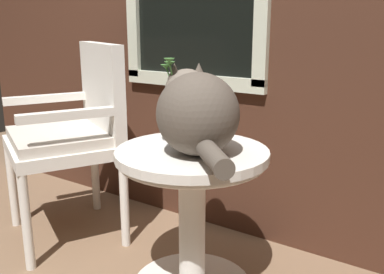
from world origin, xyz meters
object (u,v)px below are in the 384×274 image
(cat, at_px, (196,111))
(pewter_vase_with_ivy, at_px, (175,116))
(wicker_side_table, at_px, (192,199))
(wicker_chair, at_px, (75,128))

(cat, distance_m, pewter_vase_with_ivy, 0.20)
(wicker_side_table, height_order, pewter_vase_with_ivy, pewter_vase_with_ivy)
(wicker_chair, height_order, cat, wicker_chair)
(pewter_vase_with_ivy, bearing_deg, wicker_side_table, -29.32)
(cat, height_order, pewter_vase_with_ivy, pewter_vase_with_ivy)
(pewter_vase_with_ivy, bearing_deg, wicker_chair, 178.14)
(wicker_chair, relative_size, pewter_vase_with_ivy, 2.92)
(wicker_chair, xyz_separation_m, cat, (0.82, -0.12, 0.20))
(wicker_side_table, height_order, cat, cat)
(cat, relative_size, pewter_vase_with_ivy, 1.54)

